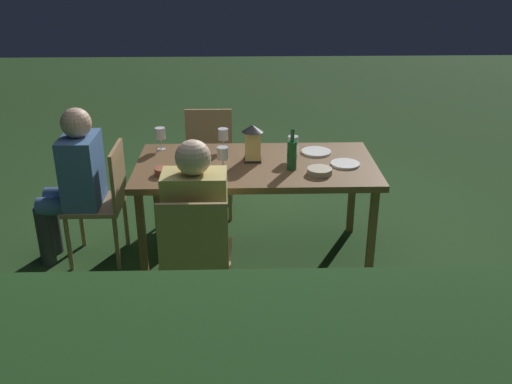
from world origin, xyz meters
name	(u,v)px	position (x,y,z in m)	size (l,w,h in m)	color
ground_plane	(256,254)	(0.00, 0.00, 0.00)	(16.00, 16.00, 0.00)	#26471E
dining_table	(256,171)	(0.00, 0.00, 0.68)	(1.69, 0.88, 0.74)	brown
chair_side_left_b	(209,157)	(0.38, -0.83, 0.49)	(0.42, 0.40, 0.87)	#9E7A51
chair_head_far	(104,198)	(1.09, 0.00, 0.49)	(0.40, 0.42, 0.87)	#9E7A51
person_in_blue	(74,178)	(1.29, 0.00, 0.64)	(0.48, 0.38, 1.15)	#426699
chair_side_right_b	(195,254)	(0.38, 0.83, 0.49)	(0.42, 0.40, 0.87)	#9E7A51
person_in_mustard	(197,216)	(0.38, 0.63, 0.64)	(0.38, 0.47, 1.15)	tan
lantern_centerpiece	(253,141)	(0.02, -0.06, 0.89)	(0.15, 0.15, 0.27)	black
green_bottle_on_table	(292,154)	(-0.24, 0.12, 0.85)	(0.07, 0.07, 0.29)	#1E5B2D
wine_glass_a	(223,154)	(0.23, 0.13, 0.86)	(0.08, 0.08, 0.17)	silver
wine_glass_b	(160,135)	(0.71, -0.31, 0.86)	(0.08, 0.08, 0.17)	silver
wine_glass_c	(293,143)	(-0.27, -0.09, 0.86)	(0.08, 0.08, 0.17)	silver
wine_glass_d	(223,135)	(0.24, -0.28, 0.86)	(0.08, 0.08, 0.17)	silver
plate_a	(316,152)	(-0.45, -0.21, 0.75)	(0.22, 0.22, 0.01)	white
plate_b	(345,164)	(-0.63, 0.05, 0.75)	(0.20, 0.20, 0.01)	white
bowl_olives	(199,164)	(0.40, 0.09, 0.77)	(0.12, 0.12, 0.06)	#9E5138
bowl_bread	(164,171)	(0.63, 0.19, 0.76)	(0.12, 0.12, 0.05)	#9E5138
bowl_salad	(320,171)	(-0.42, 0.21, 0.76)	(0.17, 0.17, 0.04)	#BCAD8E
ice_bucket	(390,368)	(-0.42, 2.18, 0.78)	(0.26, 0.26, 0.34)	#B2B7BF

